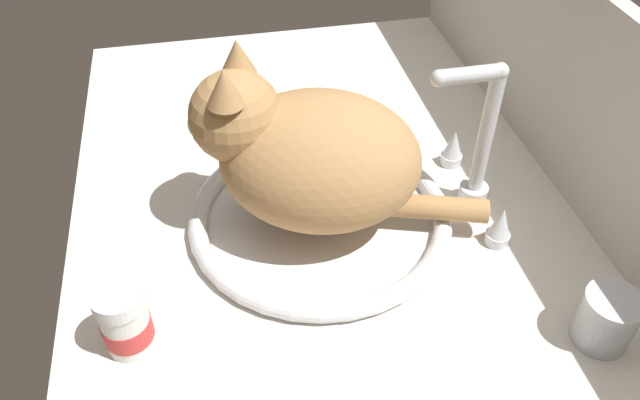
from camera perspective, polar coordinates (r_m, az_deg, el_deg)
The scene contains 7 objects.
countertop at distance 84.33cm, azimuth 0.81°, elevation -3.58°, with size 115.99×68.49×3.00cm, color silver.
backsplash_wall at distance 88.39cm, azimuth 24.12°, elevation 6.35°, with size 115.99×2.40×30.64cm, color beige.
sink_basin at distance 83.76cm, azimuth 0.00°, elevation -1.47°, with size 35.44×35.44×2.52cm.
faucet at distance 84.86cm, azimuth 14.25°, elevation 4.13°, with size 20.16×10.72×21.85cm.
cat at distance 77.06cm, azimuth -1.46°, elevation 4.31°, with size 27.47×37.44×22.34cm.
metal_jar at distance 76.24cm, azimuth 24.91°, elevation -9.92°, with size 6.39×6.39×6.87cm.
pill_bottle at distance 71.54cm, azimuth -17.53°, elevation -10.61°, with size 5.59×5.59×8.90cm.
Camera 1 is at (57.37, -13.03, 61.92)cm, focal length 34.72 mm.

